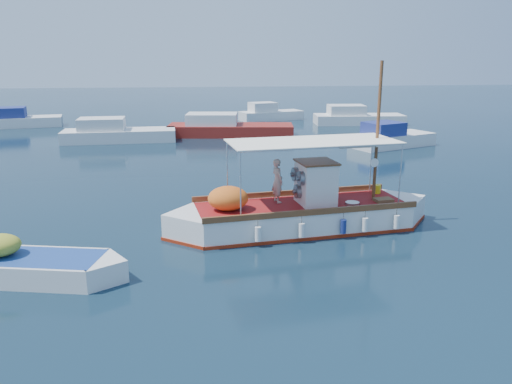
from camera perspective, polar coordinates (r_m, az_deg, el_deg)
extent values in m
plane|color=black|center=(16.41, 2.76, -4.60)|extent=(160.00, 160.00, 0.00)
cube|color=white|center=(16.74, 5.24, -3.09)|extent=(7.16, 3.17, 1.02)
cube|color=white|center=(15.96, -6.59, -4.05)|extent=(2.29, 2.29, 1.02)
cube|color=white|center=(18.15, 15.61, -2.13)|extent=(2.29, 2.29, 1.02)
cube|color=maroon|center=(16.83, 5.22, -4.07)|extent=(7.26, 3.26, 0.17)
cube|color=maroon|center=(16.59, 5.28, -1.48)|extent=(7.14, 2.99, 0.06)
cube|color=brown|center=(17.61, 4.03, -0.08)|extent=(6.97, 0.99, 0.18)
cube|color=brown|center=(15.52, 6.72, -2.29)|extent=(6.97, 0.99, 0.18)
cube|color=white|center=(16.56, 6.85, 0.99)|extent=(1.25, 1.33, 1.38)
cube|color=brown|center=(16.39, 6.93, 3.43)|extent=(1.35, 1.43, 0.06)
cylinder|color=slate|center=(16.02, 5.25, 1.57)|extent=(0.26, 0.48, 0.46)
cylinder|color=slate|center=(16.56, 4.57, 2.04)|extent=(0.26, 0.48, 0.46)
cylinder|color=slate|center=(16.41, 4.87, 0.09)|extent=(0.26, 0.48, 0.46)
cylinder|color=brown|center=(17.12, 13.71, 6.65)|extent=(0.12, 0.12, 4.61)
cylinder|color=brown|center=(16.84, 11.40, 5.38)|extent=(1.66, 0.29, 0.07)
cylinder|color=silver|center=(16.67, -3.30, 2.40)|extent=(0.05, 0.05, 2.08)
cylinder|color=silver|center=(14.74, -1.78, 0.70)|extent=(0.05, 0.05, 2.08)
cylinder|color=silver|center=(18.39, 13.02, 3.25)|extent=(0.05, 0.05, 2.08)
cylinder|color=silver|center=(16.66, 16.18, 1.80)|extent=(0.05, 0.05, 2.08)
cube|color=white|center=(16.22, 6.55, 5.77)|extent=(5.68, 2.89, 0.04)
ellipsoid|color=orange|center=(15.84, -3.21, -0.72)|extent=(1.42, 1.25, 0.78)
cube|color=yellow|center=(17.41, 8.47, -0.08)|extent=(0.25, 0.19, 0.37)
cylinder|color=yellow|center=(18.31, 13.64, 0.33)|extent=(0.31, 0.31, 0.31)
cube|color=brown|center=(17.35, 14.35, -0.90)|extent=(0.65, 0.49, 0.11)
cylinder|color=#B2B2B2|center=(16.70, 10.95, -1.32)|extent=(0.52, 0.52, 0.11)
cylinder|color=white|center=(16.15, 13.39, 3.28)|extent=(0.28, 0.06, 0.28)
cylinder|color=white|center=(15.02, 0.22, -4.82)|extent=(0.21, 0.21, 0.44)
cylinder|color=navy|center=(15.91, 9.95, -3.90)|extent=(0.21, 0.21, 0.44)
cylinder|color=white|center=(16.72, 15.74, -3.29)|extent=(0.21, 0.21, 0.44)
imported|color=#B2A494|center=(16.58, 2.46, 1.31)|extent=(0.50, 0.62, 1.48)
cube|color=white|center=(14.37, -24.74, -8.13)|extent=(4.17, 2.36, 0.77)
cube|color=white|center=(13.51, -17.42, -8.87)|extent=(1.50, 1.50, 0.77)
cube|color=navy|center=(14.24, -24.90, -6.77)|extent=(4.13, 2.19, 0.04)
cube|color=silver|center=(35.04, -15.30, 6.08)|extent=(7.50, 2.73, 1.00)
cube|color=silver|center=(35.04, -17.22, 7.43)|extent=(3.05, 2.17, 0.80)
cube|color=maroon|center=(36.38, -2.90, 6.93)|extent=(9.21, 3.91, 1.00)
cube|color=silver|center=(36.36, -5.05, 8.31)|extent=(3.84, 2.81, 0.80)
cube|color=silver|center=(33.07, 15.30, 5.56)|extent=(5.90, 4.12, 1.00)
cube|color=navy|center=(32.37, 14.36, 7.04)|extent=(2.74, 2.56, 0.80)
cube|color=silver|center=(43.51, 11.67, 8.01)|extent=(7.58, 3.16, 1.00)
cube|color=silver|center=(43.15, 10.28, 9.22)|extent=(3.12, 2.43, 0.80)
cube|color=silver|center=(45.13, -25.10, 7.14)|extent=(6.35, 3.42, 1.00)
cube|color=navy|center=(45.15, -26.37, 8.16)|extent=(2.74, 2.39, 0.80)
cube|color=silver|center=(45.37, 1.75, 8.60)|extent=(5.92, 3.46, 1.00)
cube|color=silver|center=(44.93, 0.78, 9.69)|extent=(2.62, 2.25, 0.80)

